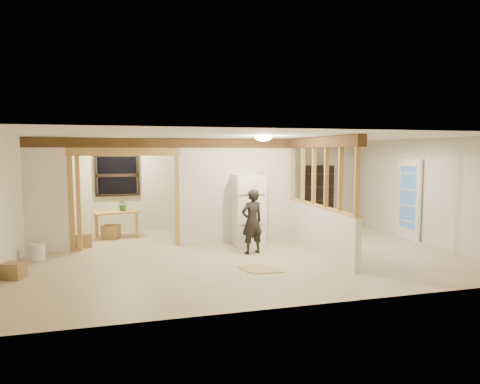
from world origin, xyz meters
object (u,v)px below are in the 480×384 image
object	(u,v)px
work_table	(117,224)
woman	(252,221)
refrigerator	(248,210)
bookshelf	(318,195)
shop_vac	(45,234)

from	to	relation	value
work_table	woman	bearing A→B (deg)	-53.76
refrigerator	bookshelf	xyz separation A→B (m)	(2.84, 2.22, 0.06)
work_table	bookshelf	size ratio (longest dim) A/B	0.61
refrigerator	bookshelf	size ratio (longest dim) A/B	0.94
shop_vac	bookshelf	bearing A→B (deg)	10.08
woman	work_table	bearing A→B (deg)	-57.65
shop_vac	bookshelf	world-z (taller)	bookshelf
refrigerator	woman	xyz separation A→B (m)	(-0.17, -0.87, -0.13)
refrigerator	work_table	xyz separation A→B (m)	(-3.00, 1.65, -0.49)
refrigerator	shop_vac	bearing A→B (deg)	168.77
shop_vac	work_table	bearing A→B (deg)	25.49
work_table	shop_vac	distance (m)	1.73
refrigerator	shop_vac	distance (m)	4.68
work_table	bookshelf	distance (m)	5.90
shop_vac	bookshelf	distance (m)	7.55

